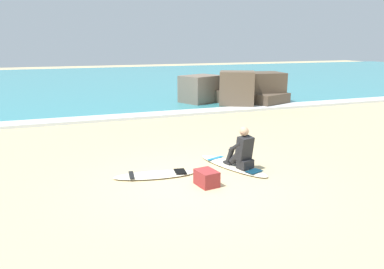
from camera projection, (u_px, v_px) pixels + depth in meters
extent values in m
plane|color=#CCB584|center=(199.00, 184.00, 7.77)|extent=(80.00, 80.00, 0.00)
cube|color=teal|center=(92.00, 82.00, 26.85)|extent=(80.00, 28.00, 0.10)
cube|color=white|center=(129.00, 117.00, 14.39)|extent=(80.00, 0.90, 0.11)
ellipsoid|color=#EFE5C6|center=(232.00, 165.00, 8.82)|extent=(1.18, 2.13, 0.07)
cube|color=#1E7FB7|center=(215.00, 158.00, 9.24)|extent=(0.48, 0.25, 0.01)
cube|color=#0A2C40|center=(254.00, 171.00, 8.31)|extent=(0.42, 0.35, 0.01)
cube|color=#232326|center=(245.00, 164.00, 8.49)|extent=(0.38, 0.33, 0.20)
cylinder|color=#232326|center=(236.00, 156.00, 8.54)|extent=(0.25, 0.43, 0.43)
cylinder|color=#232326|center=(230.00, 155.00, 8.70)|extent=(0.18, 0.28, 0.42)
cube|color=#232326|center=(228.00, 163.00, 8.80)|extent=(0.15, 0.24, 0.05)
cylinder|color=#232326|center=(243.00, 155.00, 8.65)|extent=(0.25, 0.43, 0.43)
cylinder|color=#232326|center=(237.00, 154.00, 8.83)|extent=(0.18, 0.28, 0.42)
cube|color=#232326|center=(235.00, 161.00, 8.94)|extent=(0.15, 0.24, 0.05)
cube|color=#232326|center=(244.00, 148.00, 8.43)|extent=(0.40, 0.37, 0.57)
sphere|color=tan|center=(244.00, 131.00, 8.36)|extent=(0.21, 0.21, 0.21)
cylinder|color=#232326|center=(235.00, 147.00, 8.47)|extent=(0.19, 0.41, 0.31)
cylinder|color=#232326|center=(244.00, 145.00, 8.63)|extent=(0.19, 0.41, 0.31)
ellipsoid|color=#EFE5C6|center=(155.00, 175.00, 8.19)|extent=(1.83, 0.75, 0.07)
cube|color=black|center=(131.00, 175.00, 8.08)|extent=(0.16, 0.49, 0.01)
cube|color=black|center=(180.00, 171.00, 8.31)|extent=(0.29, 0.39, 0.01)
cube|color=brown|center=(269.00, 99.00, 17.17)|extent=(1.98, 1.67, 0.55)
cube|color=#756656|center=(200.00, 90.00, 17.46)|extent=(2.08, 1.89, 1.33)
cube|color=brown|center=(235.00, 98.00, 17.33)|extent=(1.86, 1.97, 0.67)
cube|color=brown|center=(237.00, 89.00, 16.62)|extent=(1.84, 1.68, 1.58)
cube|color=brown|center=(264.00, 88.00, 17.66)|extent=(1.76, 1.67, 1.45)
cube|color=maroon|center=(207.00, 178.00, 7.64)|extent=(0.43, 0.53, 0.32)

